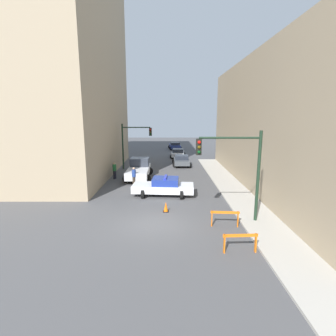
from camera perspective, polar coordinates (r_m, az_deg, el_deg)
ground_plane at (r=15.37m, az=-3.02°, el=-12.13°), size 120.00×120.00×0.00m
sidewalk_right at (r=16.26m, az=19.83°, el=-11.25°), size 2.40×44.00×0.12m
building_corner_left at (r=31.21m, az=-25.69°, el=19.01°), size 14.00×20.00×21.70m
building_right at (r=25.43m, az=30.08°, el=8.47°), size 12.00×28.00×11.01m
traffic_light_near at (r=15.17m, az=15.04°, el=1.12°), size 3.64×0.35×5.20m
traffic_light_far at (r=30.31m, az=-7.81°, el=6.10°), size 3.44×0.35×5.20m
police_car at (r=20.36m, az=-0.94°, el=-4.02°), size 4.82×2.58×1.52m
white_truck at (r=26.09m, az=-6.34°, el=-0.24°), size 2.64×5.40×1.90m
parked_car_near at (r=32.54m, az=2.94°, el=1.71°), size 2.28×4.30×1.31m
parked_car_mid at (r=38.85m, az=2.19°, el=3.30°), size 2.44×4.40×1.31m
parked_car_far at (r=48.25m, az=1.51°, el=4.88°), size 2.51×4.44×1.31m
pedestrian_crossing at (r=23.30m, az=-7.42°, el=-1.78°), size 0.43×0.43×1.66m
pedestrian_corner at (r=26.11m, az=-11.57°, el=-0.49°), size 0.49×0.49×1.66m
barrier_front at (r=12.67m, az=15.45°, el=-14.85°), size 1.60×0.23×0.90m
barrier_mid at (r=15.18m, az=12.28°, el=-10.18°), size 1.60×0.27×0.90m
traffic_cone at (r=17.10m, az=-0.47°, el=-8.49°), size 0.36×0.36×0.66m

